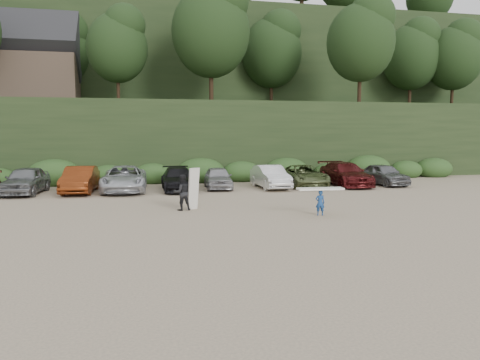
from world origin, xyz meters
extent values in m
plane|color=tan|center=(0.00, 0.00, 0.00)|extent=(120.00, 120.00, 0.00)
cube|color=black|center=(0.00, 22.00, 3.00)|extent=(80.00, 14.00, 6.00)
cube|color=black|center=(0.00, 40.00, 8.00)|extent=(90.00, 30.00, 16.00)
ellipsoid|color=black|center=(0.00, 22.00, 11.00)|extent=(66.00, 12.00, 10.00)
cube|color=#2B491E|center=(-0.55, 14.50, 0.60)|extent=(46.20, 2.00, 1.20)
cube|color=brown|center=(-12.00, 24.00, 8.00)|extent=(8.00, 6.00, 4.00)
imported|color=slate|center=(-9.68, 10.17, 0.81)|extent=(2.31, 4.91, 1.62)
imported|color=maroon|center=(-6.61, 10.06, 0.79)|extent=(1.97, 4.90, 1.58)
imported|color=#B9BBC1|center=(-4.03, 10.10, 0.79)|extent=(2.80, 5.74, 1.57)
imported|color=black|center=(-0.74, 9.89, 0.71)|extent=(2.02, 4.93, 1.43)
imported|color=#9D9CA0|center=(1.85, 10.31, 0.71)|extent=(1.99, 4.26, 1.41)
imported|color=white|center=(5.21, 9.78, 0.75)|extent=(1.72, 4.58, 1.49)
imported|color=#59653A|center=(7.67, 10.22, 0.71)|extent=(2.55, 5.22, 1.43)
imported|color=#4E1113|center=(10.57, 10.00, 0.79)|extent=(2.22, 5.45, 1.58)
imported|color=slate|center=(13.36, 9.86, 0.74)|extent=(2.10, 4.46, 1.47)
imported|color=navy|center=(4.58, -0.26, 0.56)|extent=(0.45, 0.34, 1.11)
cube|color=white|center=(4.58, -0.26, 1.18)|extent=(2.07, 0.70, 0.08)
imported|color=black|center=(-1.22, 2.38, 0.84)|extent=(0.92, 0.77, 1.68)
cube|color=beige|center=(-0.67, 2.48, 0.99)|extent=(0.62, 0.53, 1.98)
camera|label=1|loc=(-3.23, -19.32, 3.68)|focal=35.00mm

